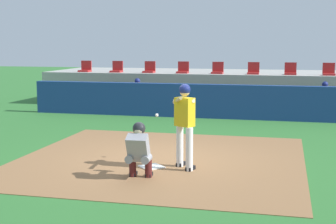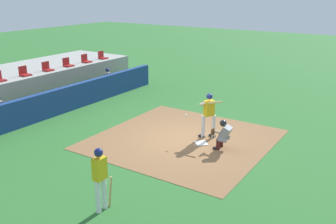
{
  "view_description": "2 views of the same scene",
  "coord_description": "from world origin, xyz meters",
  "px_view_note": "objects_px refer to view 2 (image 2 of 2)",
  "views": [
    {
      "loc": [
        2.73,
        -10.69,
        2.64
      ],
      "look_at": [
        0.0,
        0.7,
        1.0
      ],
      "focal_mm": 52.79,
      "sensor_mm": 36.0,
      "label": 1
    },
    {
      "loc": [
        -11.79,
        -6.96,
        5.6
      ],
      "look_at": [
        0.0,
        0.7,
        1.0
      ],
      "focal_mm": 40.4,
      "sensor_mm": 36.0,
      "label": 2
    }
  ],
  "objects_px": {
    "home_plate": "(201,143)",
    "stadium_seat_7": "(86,60)",
    "catcher_crouched": "(222,133)",
    "stadium_seat_4": "(24,73)",
    "on_deck_batter": "(100,175)",
    "dugout_player_0": "(1,110)",
    "dugout_player_1": "(109,79)",
    "batter_at_plate": "(209,113)",
    "stadium_seat_6": "(68,64)",
    "stadium_seat_8": "(102,57)",
    "stadium_seat_5": "(47,68)"
  },
  "relations": [
    {
      "from": "catcher_crouched",
      "to": "stadium_seat_6",
      "type": "height_order",
      "value": "stadium_seat_6"
    },
    {
      "from": "stadium_seat_4",
      "to": "stadium_seat_8",
      "type": "xyz_separation_m",
      "value": [
        5.78,
        0.0,
        0.0
      ]
    },
    {
      "from": "stadium_seat_7",
      "to": "dugout_player_1",
      "type": "bearing_deg",
      "value": -97.29
    },
    {
      "from": "catcher_crouched",
      "to": "dugout_player_1",
      "type": "xyz_separation_m",
      "value": [
        4.09,
        9.01,
        0.06
      ]
    },
    {
      "from": "stadium_seat_4",
      "to": "stadium_seat_5",
      "type": "xyz_separation_m",
      "value": [
        1.44,
        0.0,
        0.0
      ]
    },
    {
      "from": "on_deck_batter",
      "to": "catcher_crouched",
      "type": "bearing_deg",
      "value": -9.73
    },
    {
      "from": "batter_at_plate",
      "to": "dugout_player_1",
      "type": "bearing_deg",
      "value": 67.28
    },
    {
      "from": "home_plate",
      "to": "stadium_seat_4",
      "type": "bearing_deg",
      "value": 90.0
    },
    {
      "from": "home_plate",
      "to": "dugout_player_0",
      "type": "xyz_separation_m",
      "value": [
        -2.83,
        8.14,
        0.65
      ]
    },
    {
      "from": "batter_at_plate",
      "to": "stadium_seat_8",
      "type": "bearing_deg",
      "value": 63.29
    },
    {
      "from": "batter_at_plate",
      "to": "catcher_crouched",
      "type": "distance_m",
      "value": 1.25
    },
    {
      "from": "home_plate",
      "to": "stadium_seat_5",
      "type": "xyz_separation_m",
      "value": [
        1.44,
        10.18,
        1.51
      ]
    },
    {
      "from": "stadium_seat_4",
      "to": "stadium_seat_7",
      "type": "bearing_deg",
      "value": 0.0
    },
    {
      "from": "on_deck_batter",
      "to": "dugout_player_0",
      "type": "height_order",
      "value": "on_deck_batter"
    },
    {
      "from": "stadium_seat_4",
      "to": "stadium_seat_5",
      "type": "distance_m",
      "value": 1.44
    },
    {
      "from": "catcher_crouched",
      "to": "stadium_seat_7",
      "type": "distance_m",
      "value": 11.91
    },
    {
      "from": "dugout_player_1",
      "to": "stadium_seat_8",
      "type": "xyz_separation_m",
      "value": [
        1.7,
        2.03,
        0.86
      ]
    },
    {
      "from": "on_deck_batter",
      "to": "stadium_seat_7",
      "type": "xyz_separation_m",
      "value": [
        9.75,
        10.12,
        0.51
      ]
    },
    {
      "from": "on_deck_batter",
      "to": "stadium_seat_8",
      "type": "relative_size",
      "value": 3.72
    },
    {
      "from": "batter_at_plate",
      "to": "stadium_seat_6",
      "type": "relative_size",
      "value": 3.76
    },
    {
      "from": "dugout_player_1",
      "to": "catcher_crouched",
      "type": "bearing_deg",
      "value": -114.42
    },
    {
      "from": "dugout_player_1",
      "to": "stadium_seat_8",
      "type": "distance_m",
      "value": 2.79
    },
    {
      "from": "batter_at_plate",
      "to": "catcher_crouched",
      "type": "xyz_separation_m",
      "value": [
        -0.71,
        -0.94,
        -0.43
      ]
    },
    {
      "from": "stadium_seat_5",
      "to": "stadium_seat_8",
      "type": "distance_m",
      "value": 4.33
    },
    {
      "from": "catcher_crouched",
      "to": "on_deck_batter",
      "type": "relative_size",
      "value": 1.06
    },
    {
      "from": "on_deck_batter",
      "to": "dugout_player_0",
      "type": "relative_size",
      "value": 1.37
    },
    {
      "from": "dugout_player_1",
      "to": "stadium_seat_5",
      "type": "relative_size",
      "value": 2.71
    },
    {
      "from": "batter_at_plate",
      "to": "stadium_seat_4",
      "type": "bearing_deg",
      "value": 93.92
    },
    {
      "from": "on_deck_batter",
      "to": "dugout_player_1",
      "type": "height_order",
      "value": "on_deck_batter"
    },
    {
      "from": "dugout_player_0",
      "to": "stadium_seat_6",
      "type": "distance_m",
      "value": 6.14
    },
    {
      "from": "catcher_crouched",
      "to": "stadium_seat_4",
      "type": "bearing_deg",
      "value": 89.91
    },
    {
      "from": "dugout_player_0",
      "to": "stadium_seat_4",
      "type": "height_order",
      "value": "stadium_seat_4"
    },
    {
      "from": "dugout_player_0",
      "to": "stadium_seat_5",
      "type": "distance_m",
      "value": 4.82
    },
    {
      "from": "dugout_player_1",
      "to": "stadium_seat_8",
      "type": "height_order",
      "value": "stadium_seat_8"
    },
    {
      "from": "stadium_seat_5",
      "to": "batter_at_plate",
      "type": "bearing_deg",
      "value": -94.26
    },
    {
      "from": "on_deck_batter",
      "to": "stadium_seat_4",
      "type": "distance_m",
      "value": 11.49
    },
    {
      "from": "dugout_player_0",
      "to": "dugout_player_1",
      "type": "height_order",
      "value": "same"
    },
    {
      "from": "stadium_seat_4",
      "to": "stadium_seat_6",
      "type": "distance_m",
      "value": 2.89
    },
    {
      "from": "on_deck_batter",
      "to": "stadium_seat_6",
      "type": "relative_size",
      "value": 3.72
    },
    {
      "from": "stadium_seat_8",
      "to": "stadium_seat_7",
      "type": "bearing_deg",
      "value": 180.0
    },
    {
      "from": "home_plate",
      "to": "batter_at_plate",
      "type": "distance_m",
      "value": 1.23
    },
    {
      "from": "on_deck_batter",
      "to": "stadium_seat_5",
      "type": "xyz_separation_m",
      "value": [
        6.86,
        10.12,
        0.51
      ]
    },
    {
      "from": "stadium_seat_6",
      "to": "stadium_seat_7",
      "type": "distance_m",
      "value": 1.44
    },
    {
      "from": "on_deck_batter",
      "to": "stadium_seat_8",
      "type": "distance_m",
      "value": 15.1
    },
    {
      "from": "dugout_player_1",
      "to": "stadium_seat_4",
      "type": "xyz_separation_m",
      "value": [
        -4.07,
        2.03,
        0.86
      ]
    },
    {
      "from": "home_plate",
      "to": "stadium_seat_7",
      "type": "relative_size",
      "value": 0.92
    },
    {
      "from": "on_deck_batter",
      "to": "stadium_seat_7",
      "type": "relative_size",
      "value": 3.72
    },
    {
      "from": "home_plate",
      "to": "stadium_seat_7",
      "type": "xyz_separation_m",
      "value": [
        4.33,
        10.18,
        1.51
      ]
    },
    {
      "from": "catcher_crouched",
      "to": "stadium_seat_8",
      "type": "distance_m",
      "value": 12.51
    },
    {
      "from": "batter_at_plate",
      "to": "stadium_seat_7",
      "type": "relative_size",
      "value": 3.76
    }
  ]
}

